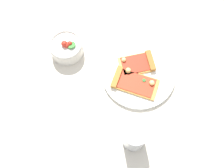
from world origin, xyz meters
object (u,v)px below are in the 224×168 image
object	(u,v)px
plate	(139,74)
soda_glass	(134,137)
pizza_slice_near	(139,64)
pizza_slice_far	(133,82)
salad_bowl	(66,48)

from	to	relation	value
plate	soda_glass	world-z (taller)	soda_glass
plate	pizza_slice_near	size ratio (longest dim) A/B	1.95
pizza_slice_far	salad_bowl	size ratio (longest dim) A/B	1.44
pizza_slice_far	salad_bowl	xyz separation A→B (m)	(-0.17, 0.21, 0.01)
pizza_slice_far	pizza_slice_near	bearing A→B (deg)	49.23
plate	soda_glass	bearing A→B (deg)	-118.88
plate	pizza_slice_far	world-z (taller)	pizza_slice_far
pizza_slice_far	salad_bowl	distance (m)	0.27
pizza_slice_far	soda_glass	bearing A→B (deg)	-113.24
pizza_slice_near	pizza_slice_far	size ratio (longest dim) A/B	0.79
pizza_slice_far	soda_glass	distance (m)	0.20
salad_bowl	pizza_slice_near	bearing A→B (deg)	-35.59
plate	soda_glass	distance (m)	0.24
pizza_slice_near	salad_bowl	size ratio (longest dim) A/B	1.14
pizza_slice_near	soda_glass	xyz separation A→B (m)	(-0.13, -0.24, 0.04)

